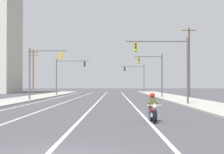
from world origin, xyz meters
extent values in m
cube|color=beige|center=(-0.18, 45.00, 0.00)|extent=(0.16, 100.00, 0.01)
cube|color=beige|center=(-3.64, 45.00, 0.00)|extent=(0.16, 100.00, 0.01)
cube|color=beige|center=(3.35, 45.00, 0.00)|extent=(0.16, 100.00, 0.01)
cube|color=beige|center=(-6.51, 45.00, 0.00)|extent=(0.16, 100.00, 0.01)
cube|color=#ADA89E|center=(9.78, 40.00, 0.07)|extent=(4.40, 110.00, 0.14)
cube|color=#ADA89E|center=(-9.78, 40.00, 0.07)|extent=(4.40, 110.00, 0.14)
cylinder|color=black|center=(3.55, 9.07, 0.32)|extent=(0.13, 0.64, 0.64)
cylinder|color=black|center=(3.54, 10.62, 0.32)|extent=(0.13, 0.64, 0.64)
cylinder|color=silver|center=(3.55, 9.17, 0.64)|extent=(0.07, 0.33, 0.68)
sphere|color=white|center=(3.55, 9.02, 0.82)|extent=(0.20, 0.20, 0.20)
cylinder|color=silver|center=(3.55, 9.22, 0.87)|extent=(0.70, 0.05, 0.04)
ellipsoid|color=maroon|center=(3.55, 9.72, 0.60)|extent=(0.32, 0.56, 0.28)
cube|color=silver|center=(3.55, 9.84, 0.37)|extent=(0.24, 0.44, 0.24)
cube|color=black|center=(3.55, 10.16, 0.54)|extent=(0.28, 0.52, 0.12)
cube|color=maroon|center=(3.54, 10.57, 0.62)|extent=(0.20, 0.36, 0.08)
cylinder|color=silver|center=(3.40, 10.24, 0.30)|extent=(0.08, 0.55, 0.08)
cube|color=#4C512D|center=(3.55, 10.12, 0.92)|extent=(0.36, 0.24, 0.56)
sphere|color=#B21919|center=(3.55, 10.10, 1.33)|extent=(0.26, 0.26, 0.26)
cylinder|color=navy|center=(3.69, 9.99, 0.54)|extent=(0.14, 0.44, 0.30)
cylinder|color=navy|center=(3.71, 9.81, 0.24)|extent=(0.11, 0.16, 0.35)
cylinder|color=#4C512D|center=(3.75, 9.87, 1.02)|extent=(0.10, 0.52, 0.27)
cylinder|color=navy|center=(3.41, 9.98, 0.54)|extent=(0.14, 0.44, 0.30)
cylinder|color=navy|center=(3.39, 9.80, 0.24)|extent=(0.11, 0.16, 0.35)
cylinder|color=#4C512D|center=(3.35, 9.86, 1.02)|extent=(0.10, 0.52, 0.27)
cylinder|color=#47474C|center=(8.39, 27.05, 3.10)|extent=(0.18, 0.18, 6.20)
cylinder|color=#47474C|center=(5.56, 26.97, 5.85)|extent=(5.66, 0.28, 0.11)
cube|color=#B79319|center=(3.57, 26.91, 5.30)|extent=(0.31, 0.25, 0.90)
sphere|color=black|center=(3.58, 26.75, 5.60)|extent=(0.18, 0.18, 0.18)
sphere|color=black|center=(3.58, 26.75, 5.30)|extent=(0.18, 0.18, 0.18)
sphere|color=green|center=(3.58, 26.75, 5.00)|extent=(0.18, 0.18, 0.18)
cylinder|color=#47474C|center=(-8.28, 37.23, 3.10)|extent=(0.18, 0.18, 6.20)
cylinder|color=#47474C|center=(-6.13, 37.23, 5.85)|extent=(4.30, 0.13, 0.11)
cube|color=#B79319|center=(-4.63, 37.22, 5.30)|extent=(0.30, 0.24, 0.90)
sphere|color=black|center=(-4.63, 37.38, 5.60)|extent=(0.18, 0.18, 0.18)
sphere|color=black|center=(-4.63, 37.38, 5.30)|extent=(0.18, 0.18, 0.18)
sphere|color=green|center=(-4.63, 37.38, 5.00)|extent=(0.18, 0.18, 0.18)
cylinder|color=#47474C|center=(8.37, 47.26, 3.10)|extent=(0.18, 0.18, 6.20)
cylinder|color=#47474C|center=(6.43, 47.14, 5.85)|extent=(3.88, 0.34, 0.11)
cube|color=#B79319|center=(5.07, 47.06, 5.30)|extent=(0.31, 0.26, 0.90)
sphere|color=black|center=(5.08, 46.91, 5.60)|extent=(0.18, 0.18, 0.18)
sphere|color=black|center=(5.08, 46.91, 5.30)|extent=(0.18, 0.18, 0.18)
sphere|color=green|center=(5.08, 46.91, 5.00)|extent=(0.18, 0.18, 0.18)
cylinder|color=#47474C|center=(-8.05, 57.89, 3.10)|extent=(0.18, 0.18, 6.20)
cylinder|color=#47474C|center=(-5.27, 57.75, 5.85)|extent=(5.57, 0.38, 0.11)
cube|color=black|center=(-3.32, 57.66, 5.30)|extent=(0.31, 0.25, 0.90)
sphere|color=black|center=(-3.32, 57.81, 5.60)|extent=(0.18, 0.18, 0.18)
sphere|color=black|center=(-3.32, 57.81, 5.30)|extent=(0.18, 0.18, 0.18)
sphere|color=green|center=(-3.32, 57.81, 5.00)|extent=(0.18, 0.18, 0.18)
cylinder|color=#47474C|center=(8.14, 78.93, 3.10)|extent=(0.18, 0.18, 6.20)
cylinder|color=#47474C|center=(5.66, 78.77, 5.85)|extent=(4.97, 0.43, 0.11)
cube|color=black|center=(3.92, 78.66, 5.30)|extent=(0.31, 0.26, 0.90)
sphere|color=black|center=(3.93, 78.50, 5.60)|extent=(0.18, 0.18, 0.18)
sphere|color=black|center=(3.93, 78.50, 5.30)|extent=(0.18, 0.18, 0.18)
sphere|color=green|center=(3.93, 78.50, 5.00)|extent=(0.18, 0.18, 0.18)
cylinder|color=#4C3828|center=(12.88, 50.95, 5.22)|extent=(0.26, 0.26, 10.44)
cube|color=#4C3828|center=(12.88, 50.95, 10.04)|extent=(2.10, 0.12, 0.12)
cylinder|color=slate|center=(12.00, 50.95, 10.14)|extent=(0.08, 0.08, 0.12)
cylinder|color=slate|center=(13.76, 50.95, 10.14)|extent=(0.08, 0.08, 0.12)
cylinder|color=brown|center=(-12.66, 61.44, 4.01)|extent=(0.26, 0.26, 8.02)
cube|color=brown|center=(-12.66, 61.44, 7.62)|extent=(1.82, 0.12, 0.12)
cylinder|color=slate|center=(-13.42, 61.44, 7.72)|extent=(0.08, 0.08, 0.12)
cylinder|color=slate|center=(-11.89, 61.44, 7.72)|extent=(0.08, 0.08, 0.12)
cube|color=brown|center=(-12.66, 61.44, 6.97)|extent=(1.84, 0.12, 0.12)
cylinder|color=slate|center=(-13.43, 61.44, 7.07)|extent=(0.08, 0.08, 0.12)
cylinder|color=slate|center=(-11.88, 61.44, 7.07)|extent=(0.08, 0.08, 0.12)
camera|label=1|loc=(1.61, -10.68, 1.87)|focal=65.88mm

